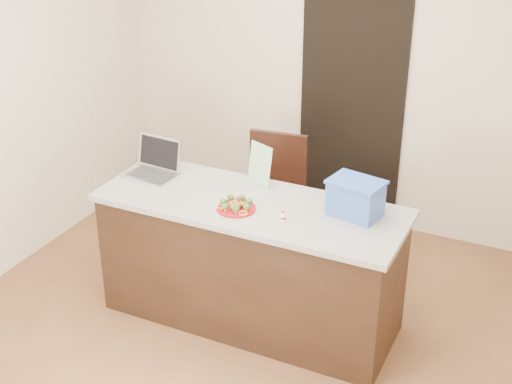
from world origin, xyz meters
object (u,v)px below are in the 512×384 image
at_px(island, 251,262).
at_px(plate, 236,208).
at_px(laptop, 155,164).
at_px(blue_box, 355,198).
at_px(chair, 272,191).
at_px(napkin, 229,204).
at_px(yogurt_bottle, 283,217).

relative_size(island, plate, 8.09).
xyz_separation_m(laptop, blue_box, (1.48, 0.01, 0.05)).
bearing_deg(chair, laptop, -136.89).
distance_m(plate, chair, 1.04).
xyz_separation_m(plate, napkin, (-0.08, 0.04, -0.01)).
distance_m(plate, laptop, 0.81).
xyz_separation_m(yogurt_bottle, laptop, (-1.11, 0.26, 0.04)).
height_order(napkin, chair, chair).
distance_m(blue_box, chair, 1.22).
height_order(island, napkin, napkin).
relative_size(island, laptop, 5.49).
height_order(plate, chair, chair).
bearing_deg(plate, laptop, 162.05).
height_order(plate, napkin, plate).
bearing_deg(yogurt_bottle, island, 154.98).
height_order(island, laptop, laptop).
bearing_deg(yogurt_bottle, laptop, 166.80).
xyz_separation_m(laptop, chair, (0.59, 0.71, -0.40)).
xyz_separation_m(plate, blue_box, (0.71, 0.26, 0.11)).
bearing_deg(island, laptop, 171.46).
height_order(blue_box, chair, blue_box).
height_order(plate, yogurt_bottle, yogurt_bottle).
xyz_separation_m(plate, laptop, (-0.77, 0.25, 0.06)).
bearing_deg(blue_box, yogurt_bottle, -133.74).
bearing_deg(blue_box, chair, 152.38).
relative_size(napkin, laptop, 0.36).
xyz_separation_m(island, laptop, (-0.81, 0.12, 0.53)).
relative_size(yogurt_bottle, chair, 0.06).
height_order(plate, blue_box, blue_box).
height_order(napkin, yogurt_bottle, yogurt_bottle).
height_order(plate, laptop, laptop).
distance_m(island, blue_box, 0.89).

